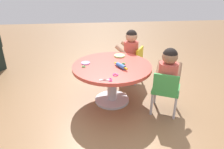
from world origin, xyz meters
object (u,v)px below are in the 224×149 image
object	(u,v)px
craft_table	(112,73)
craft_scissors	(108,80)
seated_child_left	(168,70)
child_chair_left	(166,90)
child_chair_right	(133,62)
seated_child_right	(131,47)
rolling_pin	(121,66)

from	to	relation	value
craft_table	craft_scissors	bearing A→B (deg)	167.95
craft_table	seated_child_left	world-z (taller)	seated_child_left
child_chair_left	child_chair_right	xyz separation A→B (m)	(0.86, 0.21, 0.00)
seated_child_left	craft_scissors	xyz separation A→B (m)	(-0.12, 0.68, -0.03)
child_chair_left	seated_child_right	bearing A→B (deg)	15.70
child_chair_left	craft_scissors	bearing A→B (deg)	96.98
craft_scissors	seated_child_left	bearing A→B (deg)	-80.24
seated_child_left	craft_table	bearing A→B (deg)	65.08
craft_table	child_chair_left	bearing A→B (deg)	-118.37
child_chair_left	child_chair_right	bearing A→B (deg)	13.93
seated_child_right	rolling_pin	bearing A→B (deg)	160.18
child_chair_right	craft_table	bearing A→B (deg)	146.23
child_chair_left	seated_child_left	distance (m)	0.23
child_chair_right	craft_scissors	world-z (taller)	child_chair_right
seated_child_left	seated_child_right	xyz separation A→B (m)	(0.85, 0.27, 0.00)
seated_child_right	craft_table	bearing A→B (deg)	149.69
craft_table	child_chair_left	size ratio (longest dim) A/B	1.79
craft_table	child_chair_right	distance (m)	0.67
craft_table	craft_scissors	xyz separation A→B (m)	(-0.40, 0.08, 0.11)
craft_table	child_chair_right	xyz separation A→B (m)	(0.55, -0.37, -0.09)
seated_child_left	rolling_pin	size ratio (longest dim) A/B	2.41
craft_table	child_chair_right	world-z (taller)	child_chair_right
child_chair_left	seated_child_left	bearing A→B (deg)	-25.37
rolling_pin	craft_table	bearing A→B (deg)	45.78
seated_child_left	child_chair_right	size ratio (longest dim) A/B	0.95
craft_table	craft_scissors	distance (m)	0.42
craft_table	rolling_pin	xyz separation A→B (m)	(-0.09, -0.09, 0.13)
seated_child_left	child_chair_right	distance (m)	0.89
rolling_pin	craft_scissors	size ratio (longest dim) A/B	1.54
seated_child_right	rolling_pin	xyz separation A→B (m)	(-0.66, 0.24, -0.00)
child_chair_left	rolling_pin	xyz separation A→B (m)	(0.22, 0.49, 0.22)
seated_child_left	rolling_pin	bearing A→B (deg)	69.74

